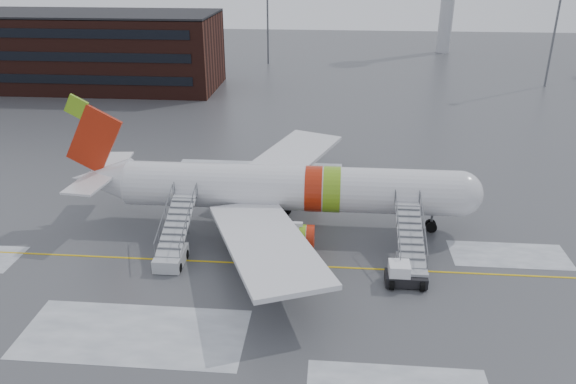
# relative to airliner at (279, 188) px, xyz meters

# --- Properties ---
(ground) EXTENTS (260.00, 260.00, 0.00)m
(ground) POSITION_rel_airliner_xyz_m (-1.53, -5.69, -3.42)
(ground) COLOR #494C4F
(ground) RESTS_ON ground
(airliner) EXTENTS (35.03, 32.97, 11.18)m
(airliner) POSITION_rel_airliner_xyz_m (0.00, 0.00, 0.00)
(airliner) COLOR silver
(airliner) RESTS_ON ground
(airstair_fwd) EXTENTS (2.05, 7.70, 3.48)m
(airstair_fwd) POSITION_rel_airliner_xyz_m (10.46, -6.54, -2.35)
(airstair_fwd) COLOR #A0A3A7
(airstair_fwd) RESTS_ON ground
(airstair_aft) EXTENTS (2.05, 7.70, 3.48)m
(airstair_aft) POSITION_rel_airliner_xyz_m (-7.49, -6.54, -2.35)
(airstair_aft) COLOR #AEB1B5
(airstair_aft) RESTS_ON ground
(pushback_tug) EXTENTS (2.96, 2.22, 1.68)m
(pushback_tug) POSITION_rel_airliner_xyz_m (9.75, -8.56, -2.67)
(pushback_tug) COLOR black
(pushback_tug) RESTS_ON ground
(terminal_building) EXTENTS (62.00, 16.11, 12.30)m
(terminal_building) POSITION_rel_airliner_xyz_m (-46.53, 49.29, 2.78)
(terminal_building) COLOR #3F1E16
(terminal_building) RESTS_ON ground
(light_mast_far_ne) EXTENTS (1.20, 1.20, 24.25)m
(light_mast_far_ne) POSITION_rel_airliner_xyz_m (40.47, 56.31, 10.42)
(light_mast_far_ne) COLOR #595B60
(light_mast_far_ne) RESTS_ON ground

